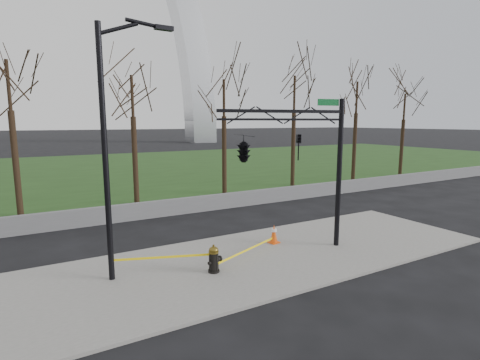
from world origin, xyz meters
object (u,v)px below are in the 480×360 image
traffic_signal_mast (263,148)px  traffic_cone (274,234)px  street_light (112,136)px  fire_hydrant (214,259)px

traffic_signal_mast → traffic_cone: bearing=48.5°
traffic_cone → street_light: street_light is taller
fire_hydrant → street_light: bearing=142.4°
traffic_cone → street_light: bearing=-176.7°
fire_hydrant → traffic_cone: size_ratio=1.23×
traffic_cone → traffic_signal_mast: (-1.08, -0.78, 3.66)m
traffic_cone → traffic_signal_mast: size_ratio=0.13×
fire_hydrant → traffic_cone: 3.80m
traffic_signal_mast → fire_hydrant: bearing=-150.7°
street_light → traffic_signal_mast: 5.33m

